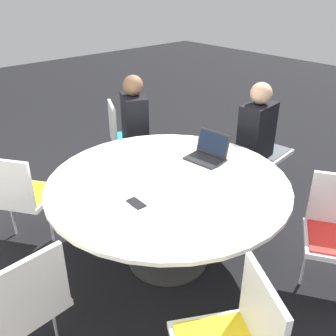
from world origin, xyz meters
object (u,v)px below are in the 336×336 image
(chair_1, at_px, (125,134))
(person_0, at_px, (258,135))
(person_1, at_px, (136,124))
(laptop, at_px, (208,152))
(chair_0, at_px, (260,144))
(chair_3, at_px, (22,301))
(chair_2, at_px, (20,192))
(cell_phone, at_px, (136,203))

(chair_1, distance_m, person_0, 1.43)
(person_1, bearing_deg, laptop, 21.62)
(chair_0, bearing_deg, laptop, 3.81)
(chair_3, xyz_separation_m, person_0, (0.29, -2.45, 0.20))
(chair_1, relative_size, chair_2, 1.00)
(chair_1, distance_m, person_1, 0.32)
(person_0, height_order, cell_phone, person_0)
(person_0, bearing_deg, cell_phone, 1.38)
(chair_1, bearing_deg, cell_phone, -7.00)
(person_0, bearing_deg, chair_3, 0.31)
(chair_0, xyz_separation_m, person_0, (-0.11, 0.23, 0.20))
(person_1, distance_m, laptop, 1.08)
(chair_2, distance_m, laptop, 1.55)
(chair_1, height_order, chair_2, same)
(chair_1, bearing_deg, chair_0, 63.91)
(chair_2, bearing_deg, laptop, 19.07)
(person_0, height_order, person_1, same)
(person_0, bearing_deg, chair_1, -68.87)
(person_1, bearing_deg, chair_3, -27.62)
(cell_phone, bearing_deg, person_0, -82.29)
(chair_3, bearing_deg, person_1, 31.59)
(chair_1, height_order, laptop, laptop)
(chair_2, height_order, person_1, person_1)
(chair_1, distance_m, chair_3, 2.37)
(chair_2, bearing_deg, chair_1, 72.76)
(chair_1, relative_size, laptop, 2.66)
(person_1, bearing_deg, cell_phone, -11.14)
(chair_1, height_order, chair_3, same)
(chair_0, xyz_separation_m, person_1, (0.89, 0.91, 0.20))
(chair_0, height_order, laptop, laptop)
(chair_0, bearing_deg, chair_3, 2.02)
(cell_phone, bearing_deg, person_1, -37.49)
(chair_3, height_order, laptop, laptop)
(chair_3, relative_size, person_0, 0.71)
(chair_1, distance_m, cell_phone, 1.78)
(chair_3, distance_m, person_0, 2.48)
(laptop, bearing_deg, chair_3, -89.05)
(chair_2, xyz_separation_m, laptop, (-0.90, -1.23, 0.28))
(chair_0, bearing_deg, chair_2, -24.13)
(person_0, relative_size, cell_phone, 8.37)
(person_0, height_order, laptop, person_0)
(chair_1, relative_size, cell_phone, 5.92)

